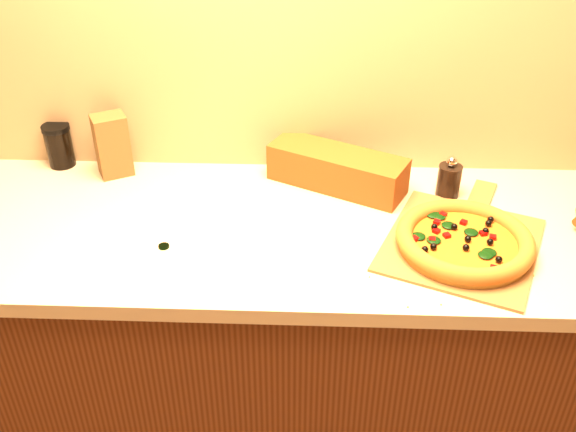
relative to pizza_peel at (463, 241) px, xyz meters
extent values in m
plane|color=#9E8460|center=(-0.46, 0.39, 0.45)|extent=(4.00, 0.00, 4.00)
cube|color=#47210F|center=(-0.46, 0.06, -0.47)|extent=(2.80, 0.65, 0.86)
cube|color=beige|center=(-0.46, 0.06, -0.02)|extent=(2.84, 0.68, 0.04)
cube|color=brown|center=(-0.01, -0.01, 0.00)|extent=(0.48, 0.51, 0.01)
cube|color=brown|center=(0.09, 0.22, 0.00)|extent=(0.12, 0.17, 0.01)
cylinder|color=#A77129|center=(-0.01, -0.03, 0.01)|extent=(0.32, 0.32, 0.02)
cylinder|color=orange|center=(-0.01, -0.03, 0.02)|extent=(0.27, 0.27, 0.01)
torus|color=#92551A|center=(-0.01, -0.03, 0.03)|extent=(0.34, 0.34, 0.04)
ellipsoid|color=black|center=(0.04, -0.01, 0.03)|extent=(0.04, 0.04, 0.01)
sphere|color=black|center=(-0.05, -0.05, 0.04)|extent=(0.02, 0.02, 0.02)
cube|color=#9C0506|center=(0.01, -0.08, 0.03)|extent=(0.02, 0.02, 0.01)
cylinder|color=black|center=(-0.75, -0.05, 0.00)|extent=(0.03, 0.03, 0.01)
cylinder|color=black|center=(0.00, 0.23, 0.04)|extent=(0.07, 0.07, 0.09)
sphere|color=silver|center=(0.00, 0.23, 0.10)|extent=(0.03, 0.03, 0.03)
cube|color=brown|center=(-0.31, 0.27, 0.05)|extent=(0.41, 0.29, 0.11)
cube|color=brown|center=(-0.97, 0.32, 0.09)|extent=(0.12, 0.11, 0.19)
cylinder|color=black|center=(-1.14, 0.36, 0.05)|extent=(0.08, 0.08, 0.12)
cylinder|color=black|center=(-1.14, 0.36, 0.12)|extent=(0.08, 0.08, 0.01)
camera|label=1|loc=(-0.39, -1.33, 0.94)|focal=40.00mm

